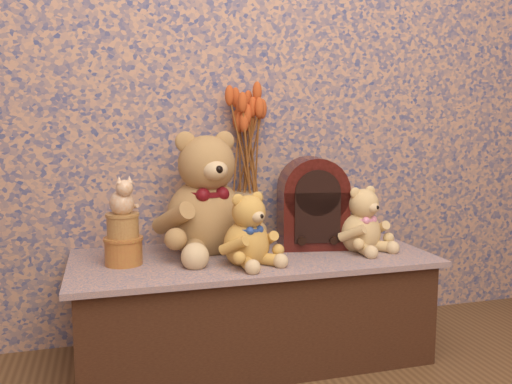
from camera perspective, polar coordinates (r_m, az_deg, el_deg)
display_shelf at (r=2.01m, az=-0.40°, el=-12.14°), size 1.29×0.56×0.39m
teddy_large at (r=1.97m, az=-5.53°, el=0.46°), size 0.45×0.51×0.48m
teddy_medium at (r=1.81m, az=-1.02°, el=-3.65°), size 0.29×0.31×0.27m
teddy_small at (r=2.04m, az=11.22°, el=-2.56°), size 0.28×0.30×0.26m
cathedral_radio at (r=2.07m, az=6.10°, el=-1.08°), size 0.28×0.22×0.35m
ceramic_vase at (r=2.12m, az=-0.91°, el=-2.81°), size 0.14×0.14×0.21m
dried_stalks at (r=2.09m, az=-0.92°, el=5.33°), size 0.24×0.24×0.39m
biscuit_tin_lower at (r=1.88m, az=-14.06°, el=-6.20°), size 0.14×0.14×0.09m
biscuit_tin_upper at (r=1.86m, az=-14.14°, el=-3.58°), size 0.13×0.13×0.08m
cat_figurine at (r=1.84m, az=-14.25°, el=-0.26°), size 0.12×0.13×0.13m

